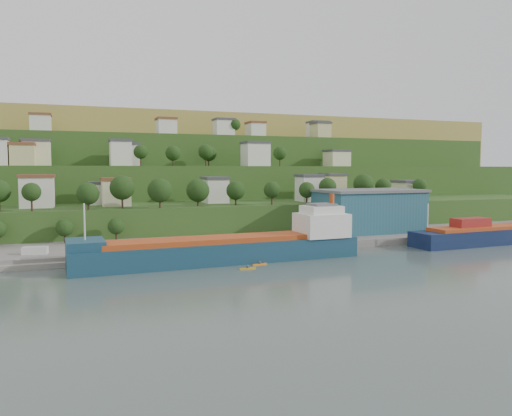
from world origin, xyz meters
name	(u,v)px	position (x,y,z in m)	size (l,w,h in m)	color
ground	(293,264)	(0.00, 0.00, 0.00)	(500.00, 500.00, 0.00)	#414E4A
quay	(316,242)	(20.00, 28.00, 0.00)	(220.00, 26.00, 4.00)	slate
pebble_beach	(28,263)	(-55.00, 22.00, 0.00)	(40.00, 18.00, 2.40)	slate
hillside	(162,208)	(-0.01, 168.74, 0.07)	(360.00, 211.42, 96.00)	#284719
cargo_ship_near	(230,250)	(-11.97, 8.02, 2.68)	(65.70, 12.59, 16.80)	#123A45
cargo_ship_far	(501,235)	(69.06, 8.96, 2.34)	(54.80, 11.28, 14.80)	#0C1337
warehouse	(369,210)	(39.34, 31.00, 8.43)	(31.17, 19.28, 12.80)	#205462
caravan	(35,252)	(-53.36, 21.62, 2.44)	(5.30, 2.21, 2.47)	silver
dinghy	(77,254)	(-44.60, 21.04, 1.62)	(4.24, 1.59, 0.85)	silver
kayak_orange	(260,264)	(-7.12, 2.18, 0.26)	(3.55, 1.13, 0.88)	orange
kayak_yellow	(248,268)	(-11.16, -1.31, 0.26)	(3.50, 0.62, 0.87)	gold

